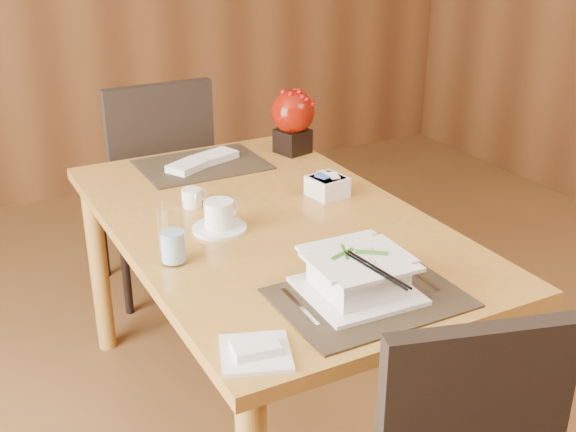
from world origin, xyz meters
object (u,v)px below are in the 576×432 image
sugar_caddy (327,186)px  berry_decor (293,118)px  water_glass (172,234)px  creamer_jug (192,198)px  bread_plate (256,353)px  dining_table (269,247)px  soup_setting (358,276)px  coffee_cup (219,218)px  far_chair (155,178)px

sugar_caddy → berry_decor: size_ratio=0.45×
water_glass → sugar_caddy: water_glass is taller
creamer_jug → bread_plate: (-0.18, -0.84, -0.02)m
dining_table → berry_decor: (0.37, 0.53, 0.24)m
soup_setting → creamer_jug: (-0.16, 0.72, -0.02)m
creamer_jug → berry_decor: size_ratio=0.33×
coffee_cup → bread_plate: size_ratio=1.08×
far_chair → berry_decor: bearing=131.1°
coffee_cup → far_chair: far_chair is taller
coffee_cup → soup_setting: bearing=-73.7°
water_glass → far_chair: (0.31, 1.14, -0.28)m
creamer_jug → sugar_caddy: 0.45m
bread_plate → far_chair: size_ratio=0.15×
sugar_caddy → far_chair: (-0.30, 0.92, -0.23)m
bread_plate → soup_setting: bearing=19.0°
creamer_jug → bread_plate: 0.86m
bread_plate → far_chair: bearing=79.5°
water_glass → berry_decor: 0.98m
soup_setting → far_chair: size_ratio=0.27×
bread_plate → creamer_jug: bearing=78.1°
coffee_cup → bread_plate: bearing=-106.3°
water_glass → creamer_jug: (0.18, 0.34, -0.06)m
soup_setting → sugar_caddy: size_ratio=2.45×
soup_setting → water_glass: size_ratio=1.61×
creamer_jug → sugar_caddy: sugar_caddy is taller
dining_table → sugar_caddy: size_ratio=13.53×
dining_table → creamer_jug: (-0.17, 0.20, 0.13)m
water_glass → creamer_jug: 0.39m
dining_table → coffee_cup: bearing=-178.7°
dining_table → water_glass: size_ratio=8.85×
soup_setting → berry_decor: berry_decor is taller
coffee_cup → creamer_jug: (-0.01, 0.21, -0.01)m
coffee_cup → far_chair: (0.12, 1.00, -0.23)m
coffee_cup → far_chair: bearing=83.2°
water_glass → creamer_jug: bearing=61.9°
berry_decor → far_chair: berry_decor is taller
coffee_cup → bread_plate: 0.66m
soup_setting → water_glass: 0.51m
berry_decor → bread_plate: 1.37m
dining_table → bread_plate: size_ratio=9.97×
soup_setting → sugar_caddy: soup_setting is taller
soup_setting → dining_table: bearing=90.4°
far_chair → bread_plate: bearing=79.6°
coffee_cup → sugar_caddy: bearing=11.0°
soup_setting → far_chair: (-0.03, 1.52, -0.25)m
dining_table → berry_decor: size_ratio=6.13×
soup_setting → coffee_cup: bearing=108.4°
creamer_jug → soup_setting: bearing=-84.4°
dining_table → coffee_cup: size_ratio=9.21×
water_glass → dining_table: bearing=21.4°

